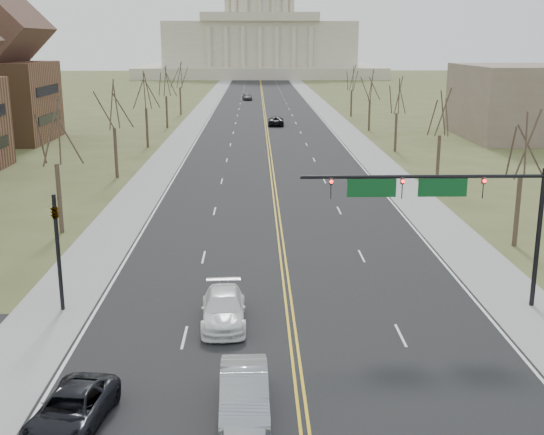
{
  "coord_description": "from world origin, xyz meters",
  "views": [
    {
      "loc": [
        -1.65,
        -18.99,
        13.23
      ],
      "look_at": [
        -0.72,
        20.34,
        3.0
      ],
      "focal_mm": 45.0,
      "sensor_mm": 36.0,
      "label": 1
    }
  ],
  "objects_px": {
    "car_sb_inner_second": "(224,309)",
    "signal_left": "(57,240)",
    "car_sb_inner_lead": "(244,393)",
    "car_sb_outer_lead": "(71,410)",
    "car_far_sb": "(247,96)",
    "car_far_nb": "(276,121)",
    "signal_mast": "(441,197)"
  },
  "relations": [
    {
      "from": "car_sb_outer_lead",
      "to": "car_sb_inner_second",
      "type": "xyz_separation_m",
      "value": [
        4.93,
        9.04,
        0.08
      ]
    },
    {
      "from": "car_sb_outer_lead",
      "to": "car_far_sb",
      "type": "relative_size",
      "value": 0.98
    },
    {
      "from": "car_sb_inner_lead",
      "to": "car_sb_outer_lead",
      "type": "xyz_separation_m",
      "value": [
        -6.05,
        -0.77,
        -0.16
      ]
    },
    {
      "from": "car_sb_outer_lead",
      "to": "car_sb_inner_second",
      "type": "relative_size",
      "value": 0.94
    },
    {
      "from": "car_sb_inner_second",
      "to": "signal_left",
      "type": "bearing_deg",
      "value": 164.82
    },
    {
      "from": "signal_left",
      "to": "car_sb_inner_second",
      "type": "distance_m",
      "value": 8.96
    },
    {
      "from": "car_sb_inner_lead",
      "to": "car_far_sb",
      "type": "distance_m",
      "value": 136.25
    },
    {
      "from": "signal_left",
      "to": "car_sb_inner_second",
      "type": "relative_size",
      "value": 1.17
    },
    {
      "from": "signal_mast",
      "to": "signal_left",
      "type": "relative_size",
      "value": 2.02
    },
    {
      "from": "car_far_nb",
      "to": "car_far_sb",
      "type": "distance_m",
      "value": 48.99
    },
    {
      "from": "signal_left",
      "to": "car_far_nb",
      "type": "xyz_separation_m",
      "value": [
        13.09,
        77.37,
        -2.96
      ]
    },
    {
      "from": "car_sb_inner_second",
      "to": "car_sb_inner_lead",
      "type": "bearing_deg",
      "value": -84.41
    },
    {
      "from": "signal_mast",
      "to": "car_sb_outer_lead",
      "type": "relative_size",
      "value": 2.51
    },
    {
      "from": "signal_mast",
      "to": "car_sb_inner_second",
      "type": "xyz_separation_m",
      "value": [
        -10.7,
        -1.9,
        -5.0
      ]
    },
    {
      "from": "signal_mast",
      "to": "car_far_sb",
      "type": "xyz_separation_m",
      "value": [
        -11.06,
        126.08,
        -4.91
      ]
    },
    {
      "from": "car_sb_inner_second",
      "to": "car_far_sb",
      "type": "distance_m",
      "value": 127.98
    },
    {
      "from": "signal_mast",
      "to": "car_sb_inner_lead",
      "type": "height_order",
      "value": "signal_mast"
    },
    {
      "from": "signal_mast",
      "to": "car_far_nb",
      "type": "xyz_separation_m",
      "value": [
        -5.86,
        77.37,
        -5.01
      ]
    },
    {
      "from": "signal_left",
      "to": "car_sb_inner_lead",
      "type": "height_order",
      "value": "signal_left"
    },
    {
      "from": "signal_left",
      "to": "car_far_sb",
      "type": "xyz_separation_m",
      "value": [
        7.88,
        126.08,
        -2.86
      ]
    },
    {
      "from": "signal_mast",
      "to": "car_sb_inner_lead",
      "type": "relative_size",
      "value": 2.41
    },
    {
      "from": "car_far_nb",
      "to": "signal_left",
      "type": "bearing_deg",
      "value": 82.02
    },
    {
      "from": "signal_mast",
      "to": "car_sb_outer_lead",
      "type": "xyz_separation_m",
      "value": [
        -15.63,
        -10.94,
        -5.08
      ]
    },
    {
      "from": "car_far_nb",
      "to": "car_far_sb",
      "type": "height_order",
      "value": "car_far_sb"
    },
    {
      "from": "car_far_sb",
      "to": "signal_mast",
      "type": "bearing_deg",
      "value": -91.72
    },
    {
      "from": "car_sb_inner_second",
      "to": "car_far_sb",
      "type": "xyz_separation_m",
      "value": [
        -0.36,
        127.98,
        0.09
      ]
    },
    {
      "from": "signal_left",
      "to": "car_sb_outer_lead",
      "type": "xyz_separation_m",
      "value": [
        3.32,
        -10.94,
        -3.03
      ]
    },
    {
      "from": "signal_left",
      "to": "car_sb_inner_lead",
      "type": "relative_size",
      "value": 1.19
    },
    {
      "from": "signal_mast",
      "to": "car_sb_inner_second",
      "type": "relative_size",
      "value": 2.35
    },
    {
      "from": "car_sb_inner_lead",
      "to": "car_sb_outer_lead",
      "type": "height_order",
      "value": "car_sb_inner_lead"
    },
    {
      "from": "signal_mast",
      "to": "signal_left",
      "type": "height_order",
      "value": "signal_mast"
    },
    {
      "from": "car_sb_inner_lead",
      "to": "car_far_sb",
      "type": "bearing_deg",
      "value": 89.14
    }
  ]
}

